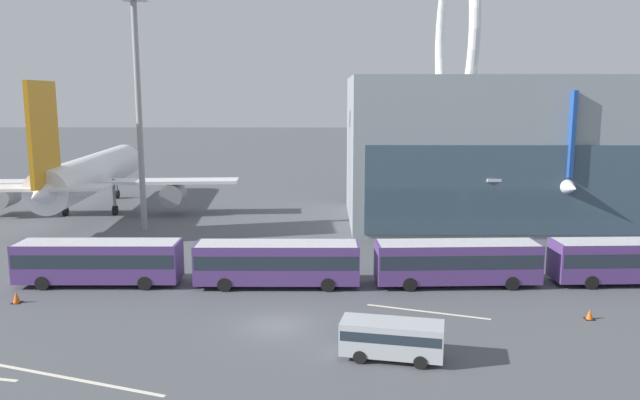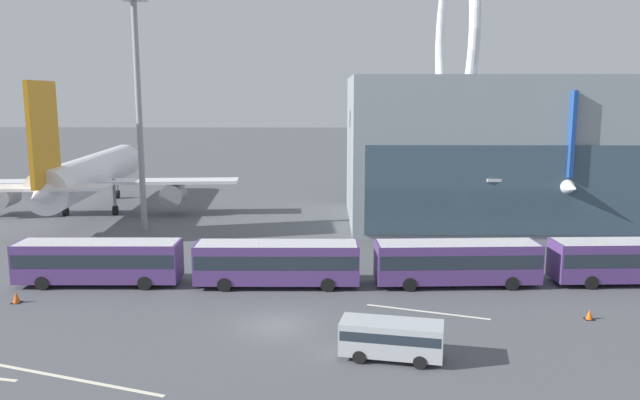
{
  "view_description": "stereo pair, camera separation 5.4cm",
  "coord_description": "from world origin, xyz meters",
  "px_view_note": "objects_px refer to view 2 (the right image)",
  "views": [
    {
      "loc": [
        3.04,
        -35.45,
        13.7
      ],
      "look_at": [
        2.37,
        21.2,
        4.0
      ],
      "focal_mm": 35.0,
      "sensor_mm": 36.0,
      "label": 1
    },
    {
      "loc": [
        3.1,
        -35.45,
        13.7
      ],
      "look_at": [
        2.37,
        21.2,
        4.0
      ],
      "focal_mm": 35.0,
      "sensor_mm": 36.0,
      "label": 2
    }
  ],
  "objects_px": {
    "shuttle_bus_1": "(277,261)",
    "floodlight_mast": "(138,86)",
    "shuttle_bus_2": "(457,260)",
    "traffic_cone_1": "(16,297)",
    "shuttle_bus_0": "(99,259)",
    "airliner_at_gate_far": "(501,167)",
    "service_van_foreground": "(391,337)",
    "shuttle_bus_3": "(633,259)",
    "traffic_cone_0": "(589,314)",
    "airliner_at_gate_near": "(90,175)"
  },
  "relations": [
    {
      "from": "shuttle_bus_1",
      "to": "floodlight_mast",
      "type": "height_order",
      "value": "floodlight_mast"
    },
    {
      "from": "shuttle_bus_2",
      "to": "shuttle_bus_1",
      "type": "bearing_deg",
      "value": 178.7
    },
    {
      "from": "traffic_cone_1",
      "to": "shuttle_bus_0",
      "type": "bearing_deg",
      "value": 44.88
    },
    {
      "from": "airliner_at_gate_far",
      "to": "traffic_cone_1",
      "type": "xyz_separation_m",
      "value": [
        -41.08,
        -33.93,
        -4.73
      ]
    },
    {
      "from": "shuttle_bus_2",
      "to": "service_van_foreground",
      "type": "xyz_separation_m",
      "value": [
        -5.97,
        -12.77,
        -0.66
      ]
    },
    {
      "from": "airliner_at_gate_far",
      "to": "shuttle_bus_3",
      "type": "bearing_deg",
      "value": 176.49
    },
    {
      "from": "shuttle_bus_3",
      "to": "service_van_foreground",
      "type": "xyz_separation_m",
      "value": [
        -18.89,
        -13.39,
        -0.66
      ]
    },
    {
      "from": "shuttle_bus_3",
      "to": "traffic_cone_1",
      "type": "xyz_separation_m",
      "value": [
        -42.86,
        -4.83,
        -1.5
      ]
    },
    {
      "from": "floodlight_mast",
      "to": "traffic_cone_1",
      "type": "relative_size",
      "value": 29.98
    },
    {
      "from": "airliner_at_gate_far",
      "to": "traffic_cone_1",
      "type": "distance_m",
      "value": 53.49
    },
    {
      "from": "airliner_at_gate_far",
      "to": "service_van_foreground",
      "type": "xyz_separation_m",
      "value": [
        -17.11,
        -42.48,
        -3.89
      ]
    },
    {
      "from": "shuttle_bus_1",
      "to": "traffic_cone_0",
      "type": "xyz_separation_m",
      "value": [
        19.72,
        -6.48,
        -1.56
      ]
    },
    {
      "from": "shuttle_bus_0",
      "to": "service_van_foreground",
      "type": "xyz_separation_m",
      "value": [
        19.87,
        -12.64,
        -0.66
      ]
    },
    {
      "from": "airliner_at_gate_far",
      "to": "shuttle_bus_3",
      "type": "distance_m",
      "value": 29.33
    },
    {
      "from": "shuttle_bus_2",
      "to": "airliner_at_gate_near",
      "type": "bearing_deg",
      "value": 141.4
    },
    {
      "from": "shuttle_bus_2",
      "to": "shuttle_bus_3",
      "type": "relative_size",
      "value": 1.0
    },
    {
      "from": "shuttle_bus_0",
      "to": "airliner_at_gate_near",
      "type": "bearing_deg",
      "value": 111.09
    },
    {
      "from": "shuttle_bus_2",
      "to": "shuttle_bus_3",
      "type": "distance_m",
      "value": 12.93
    },
    {
      "from": "airliner_at_gate_near",
      "to": "service_van_foreground",
      "type": "bearing_deg",
      "value": -146.16
    },
    {
      "from": "service_van_foreground",
      "to": "traffic_cone_0",
      "type": "bearing_deg",
      "value": -143.65
    },
    {
      "from": "traffic_cone_1",
      "to": "airliner_at_gate_near",
      "type": "bearing_deg",
      "value": 101.91
    },
    {
      "from": "service_van_foreground",
      "to": "traffic_cone_0",
      "type": "height_order",
      "value": "service_van_foreground"
    },
    {
      "from": "shuttle_bus_1",
      "to": "traffic_cone_1",
      "type": "distance_m",
      "value": 17.52
    },
    {
      "from": "airliner_at_gate_near",
      "to": "shuttle_bus_2",
      "type": "xyz_separation_m",
      "value": [
        36.37,
        -26.26,
        -2.72
      ]
    },
    {
      "from": "airliner_at_gate_far",
      "to": "shuttle_bus_0",
      "type": "bearing_deg",
      "value": 121.89
    },
    {
      "from": "shuttle_bus_1",
      "to": "traffic_cone_1",
      "type": "relative_size",
      "value": 15.22
    },
    {
      "from": "shuttle_bus_0",
      "to": "floodlight_mast",
      "type": "distance_m",
      "value": 22.33
    },
    {
      "from": "traffic_cone_0",
      "to": "traffic_cone_1",
      "type": "distance_m",
      "value": 36.83
    },
    {
      "from": "floodlight_mast",
      "to": "traffic_cone_0",
      "type": "bearing_deg",
      "value": -35.79
    },
    {
      "from": "airliner_at_gate_far",
      "to": "service_van_foreground",
      "type": "relative_size",
      "value": 6.36
    },
    {
      "from": "traffic_cone_0",
      "to": "airliner_at_gate_far",
      "type": "bearing_deg",
      "value": 83.22
    },
    {
      "from": "shuttle_bus_3",
      "to": "traffic_cone_1",
      "type": "bearing_deg",
      "value": -176.13
    },
    {
      "from": "airliner_at_gate_near",
      "to": "shuttle_bus_1",
      "type": "bearing_deg",
      "value": -142.68
    },
    {
      "from": "shuttle_bus_1",
      "to": "traffic_cone_1",
      "type": "xyz_separation_m",
      "value": [
        -17.02,
        -3.88,
        -1.5
      ]
    },
    {
      "from": "traffic_cone_0",
      "to": "shuttle_bus_1",
      "type": "bearing_deg",
      "value": 161.8
    },
    {
      "from": "shuttle_bus_0",
      "to": "shuttle_bus_3",
      "type": "relative_size",
      "value": 0.99
    },
    {
      "from": "airliner_at_gate_far",
      "to": "traffic_cone_1",
      "type": "bearing_deg",
      "value": 122.54
    },
    {
      "from": "airliner_at_gate_far",
      "to": "traffic_cone_1",
      "type": "relative_size",
      "value": 46.18
    },
    {
      "from": "airliner_at_gate_near",
      "to": "airliner_at_gate_far",
      "type": "relative_size",
      "value": 0.98
    },
    {
      "from": "shuttle_bus_2",
      "to": "traffic_cone_1",
      "type": "xyz_separation_m",
      "value": [
        -29.94,
        -4.21,
        -1.5
      ]
    },
    {
      "from": "floodlight_mast",
      "to": "airliner_at_gate_far",
      "type": "bearing_deg",
      "value": 16.35
    },
    {
      "from": "airliner_at_gate_near",
      "to": "airliner_at_gate_far",
      "type": "bearing_deg",
      "value": -89.92
    },
    {
      "from": "service_van_foreground",
      "to": "airliner_at_gate_near",
      "type": "bearing_deg",
      "value": -40.72
    },
    {
      "from": "shuttle_bus_2",
      "to": "traffic_cone_1",
      "type": "height_order",
      "value": "shuttle_bus_2"
    },
    {
      "from": "shuttle_bus_0",
      "to": "floodlight_mast",
      "type": "relative_size",
      "value": 0.51
    },
    {
      "from": "service_van_foreground",
      "to": "shuttle_bus_0",
      "type": "bearing_deg",
      "value": -21.09
    },
    {
      "from": "airliner_at_gate_far",
      "to": "shuttle_bus_2",
      "type": "relative_size",
      "value": 3.01
    },
    {
      "from": "airliner_at_gate_far",
      "to": "shuttle_bus_2",
      "type": "distance_m",
      "value": 31.9
    },
    {
      "from": "shuttle_bus_0",
      "to": "traffic_cone_1",
      "type": "xyz_separation_m",
      "value": [
        -4.1,
        -4.08,
        -1.5
      ]
    },
    {
      "from": "airliner_at_gate_near",
      "to": "shuttle_bus_0",
      "type": "distance_m",
      "value": 28.54
    }
  ]
}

